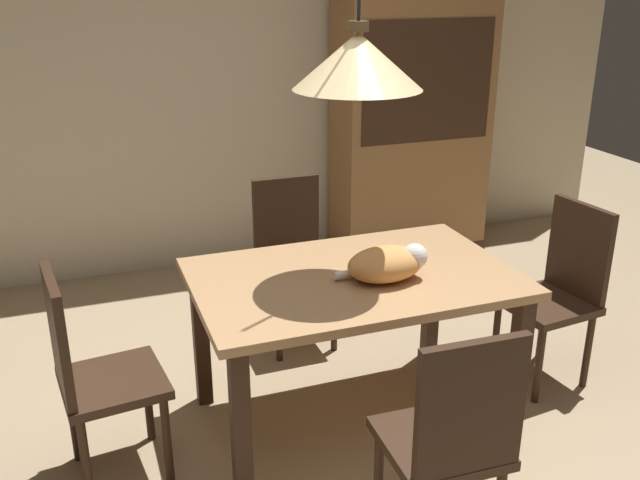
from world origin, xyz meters
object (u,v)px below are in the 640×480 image
Objects in this scene: pendant_lamp at (358,60)px; dining_table at (353,295)px; chair_left_side at (91,370)px; hutch_bookcase at (411,135)px; cat_sleeping at (388,263)px; chair_right_side at (560,286)px; chair_near_front at (452,436)px; chair_far_back at (292,254)px.

dining_table is at bearing 90.00° from pendant_lamp.
hutch_bookcase is (2.36, 1.89, 0.38)m from chair_left_side.
hutch_bookcase reaches higher than cat_sleeping.
pendant_lamp is (0.00, -0.00, 1.01)m from dining_table.
chair_right_side is 2.26m from chair_left_side.
chair_right_side is 1.44m from chair_near_front.
pendant_lamp reaches higher than dining_table.
chair_right_side reaches higher than cat_sleeping.
dining_table is 0.89m from chair_far_back.
chair_left_side is (-1.13, 0.87, 0.00)m from chair_near_front.
chair_far_back is 1.04m from cat_sleeping.
hutch_bookcase is at bearing 56.85° from dining_table.
pendant_lamp is 0.70× the size of hutch_bookcase.
chair_near_front is 1.00× the size of chair_left_side.
hutch_bookcase is at bearing 86.85° from chair_right_side.
chair_near_front is at bearing -98.41° from cat_sleeping.
hutch_bookcase is (1.12, 1.99, 0.06)m from cat_sleeping.
hutch_bookcase reaches higher than chair_right_side.
chair_right_side is at bearing 38.11° from chair_near_front.
chair_right_side is at bearing 0.43° from dining_table.
hutch_bookcase is at bearing 60.63° from cat_sleeping.
chair_near_front is 0.50× the size of hutch_bookcase.
chair_far_back is at bearing 142.37° from chair_right_side.
dining_table is 1.51× the size of chair_near_front.
chair_near_front and chair_left_side have the same top height.
chair_left_side is at bearing -141.24° from hutch_bookcase.
chair_right_side is 0.50× the size of hutch_bookcase.
dining_table is 2.26m from hutch_bookcase.
chair_far_back reaches higher than cat_sleeping.
chair_far_back is at bearing 89.93° from chair_near_front.
chair_near_front is 2.38× the size of cat_sleeping.
dining_table is at bearing 89.82° from chair_near_front.
chair_left_side is 1.00× the size of chair_far_back.
chair_left_side is 0.72× the size of pendant_lamp.
cat_sleeping is 0.30× the size of pendant_lamp.
hutch_bookcase is (1.23, 2.76, 0.38)m from chair_near_front.
chair_left_side and chair_far_back have the same top height.
hutch_bookcase reaches higher than chair_near_front.
chair_left_side is 0.50× the size of hutch_bookcase.
chair_near_front is at bearing -90.18° from dining_table.
chair_far_back is (1.13, 0.89, 0.00)m from chair_left_side.
chair_right_side is 2.38× the size of cat_sleeping.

